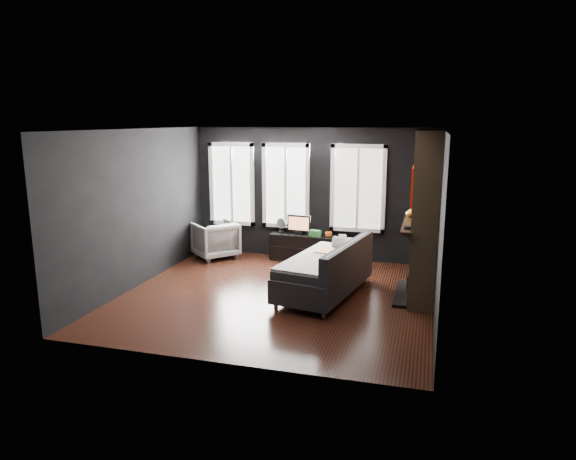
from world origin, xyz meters
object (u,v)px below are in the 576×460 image
(book, at_px, (339,231))
(mantel_vase, at_px, (411,212))
(sofa, at_px, (325,268))
(armchair, at_px, (215,238))
(media_console, at_px, (309,247))
(mug, at_px, (329,234))
(monitor, at_px, (299,223))

(book, xyz_separation_m, mantel_vase, (1.43, -1.23, 0.66))
(sofa, height_order, mantel_vase, mantel_vase)
(armchair, distance_m, media_console, 1.99)
(armchair, bearing_deg, mug, 136.54)
(mantel_vase, bearing_deg, armchair, 167.32)
(monitor, height_order, mug, monitor)
(monitor, bearing_deg, armchair, -165.60)
(armchair, distance_m, monitor, 1.80)
(book, distance_m, mantel_vase, 2.00)
(armchair, height_order, monitor, monitor)
(mug, bearing_deg, book, 40.19)
(media_console, xyz_separation_m, book, (0.60, 0.04, 0.38))
(monitor, xyz_separation_m, book, (0.82, 0.05, -0.12))
(sofa, relative_size, book, 10.60)
(armchair, relative_size, monitor, 1.67)
(mug, bearing_deg, armchair, -175.83)
(media_console, distance_m, monitor, 0.54)
(book, bearing_deg, media_console, -176.39)
(sofa, bearing_deg, book, 104.21)
(sofa, height_order, armchair, sofa)
(media_console, bearing_deg, mug, -11.61)
(book, bearing_deg, mug, -139.81)
(mug, xyz_separation_m, book, (0.18, 0.15, 0.03))
(sofa, xyz_separation_m, book, (-0.12, 2.03, 0.19))
(monitor, height_order, mantel_vase, mantel_vase)
(mantel_vase, bearing_deg, monitor, 152.45)
(sofa, relative_size, monitor, 4.29)
(book, bearing_deg, armchair, -172.73)
(sofa, distance_m, book, 2.04)
(sofa, xyz_separation_m, media_console, (-0.72, 1.99, -0.19))
(sofa, bearing_deg, media_console, 120.83)
(sofa, bearing_deg, mug, 110.00)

